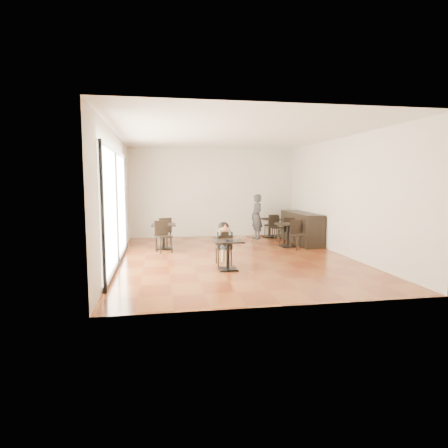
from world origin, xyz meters
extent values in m
cube|color=brown|center=(0.00, 0.00, 0.00)|extent=(6.00, 8.00, 0.01)
cube|color=white|center=(0.00, 0.00, 3.20)|extent=(6.00, 8.00, 0.01)
cube|color=beige|center=(0.00, 4.00, 1.60)|extent=(6.00, 0.01, 3.20)
cube|color=beige|center=(0.00, -4.00, 1.60)|extent=(6.00, 0.01, 3.20)
cube|color=beige|center=(-3.00, 0.00, 1.60)|extent=(0.01, 8.00, 3.20)
cube|color=beige|center=(3.00, 0.00, 1.60)|extent=(0.01, 8.00, 3.20)
cube|color=white|center=(-2.97, -0.50, 1.40)|extent=(0.04, 4.50, 2.60)
cylinder|color=black|center=(-0.44, -1.48, 0.69)|extent=(0.23, 0.23, 0.01)
imported|color=#37363B|center=(1.42, 3.07, 0.79)|extent=(0.48, 0.64, 1.57)
cube|color=black|center=(2.65, 2.00, 0.50)|extent=(0.60, 2.40, 1.00)
camera|label=1|loc=(-1.95, -9.61, 2.00)|focal=30.00mm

